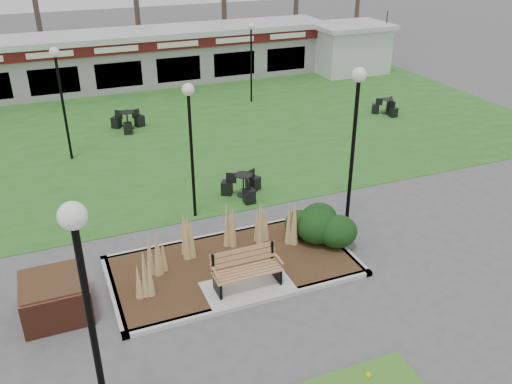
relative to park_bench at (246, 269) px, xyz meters
name	(u,v)px	position (x,y,z in m)	size (l,w,h in m)	color
ground	(250,294)	(0.00, -0.25, -0.59)	(100.00, 100.00, 0.00)	#515154
lawn	(147,134)	(0.00, 11.75, -0.58)	(34.00, 16.00, 0.02)	#275F1E
planting_bed	(275,243)	(1.27, 1.10, -0.22)	(6.75, 3.40, 1.27)	#362415
park_bench	(246,269)	(0.00, 0.00, 0.00)	(1.70, 0.66, 0.93)	#A36949
brick_planter	(56,297)	(-4.40, 0.75, -0.11)	(1.50, 1.50, 0.95)	brown
food_pavilion	(113,60)	(0.00, 19.71, 0.89)	(24.60, 3.40, 2.90)	gray
service_hut	(350,48)	(13.50, 17.75, 0.86)	(4.40, 3.40, 2.83)	silver
lamp_post_near_left	(84,284)	(-3.81, -3.45, 2.95)	(0.40, 0.40, 4.86)	black
lamp_post_near_right	(356,115)	(3.88, 1.72, 2.90)	(0.40, 0.40, 4.79)	black
lamp_post_mid_left	(59,80)	(-3.24, 10.15, 2.51)	(0.35, 0.35, 4.24)	black
lamp_post_mid_right	(190,122)	(-0.13, 4.04, 2.46)	(0.35, 0.35, 4.19)	black
lamp_post_far_right	(251,45)	(5.85, 14.33, 2.23)	(0.32, 0.32, 3.87)	black
bistro_set_b	(128,123)	(-0.63, 12.62, -0.31)	(1.46, 1.40, 0.79)	black
bistro_set_c	(243,188)	(1.75, 4.75, -0.32)	(1.43, 1.26, 0.76)	black
bistro_set_d	(387,109)	(11.05, 10.15, -0.33)	(1.33, 1.18, 0.71)	black
patio_umbrella	(384,46)	(15.43, 17.03, 0.95)	(2.22, 2.25, 2.43)	black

